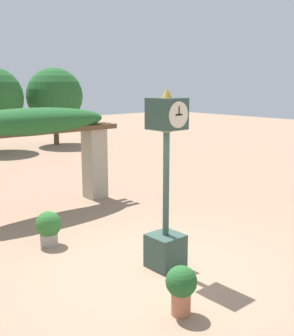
{
  "coord_description": "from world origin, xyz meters",
  "views": [
    {
      "loc": [
        -4.78,
        -5.13,
        3.27
      ],
      "look_at": [
        0.15,
        0.47,
        1.75
      ],
      "focal_mm": 45.0,
      "sensor_mm": 36.0,
      "label": 1
    }
  ],
  "objects": [
    {
      "name": "pedestal_clock",
      "position": [
        0.15,
        -0.03,
        1.42
      ],
      "size": [
        0.56,
        0.58,
        3.18
      ],
      "color": "#2D473D",
      "rests_on": "ground"
    },
    {
      "name": "potted_plant_near_left",
      "position": [
        -0.78,
        -1.32,
        0.43
      ],
      "size": [
        0.45,
        0.45,
        0.73
      ],
      "color": "#B26B4C",
      "rests_on": "ground"
    },
    {
      "name": "ground_plane",
      "position": [
        0.0,
        0.0,
        0.0
      ],
      "size": [
        60.0,
        60.0,
        0.0
      ],
      "primitive_type": "plane",
      "color": "#9E7A60"
    },
    {
      "name": "potted_plant_near_right",
      "position": [
        -0.91,
        2.28,
        0.39
      ],
      "size": [
        0.53,
        0.53,
        0.71
      ],
      "color": "gray",
      "rests_on": "ground"
    },
    {
      "name": "pergola",
      "position": [
        0.0,
        4.7,
        1.98
      ],
      "size": [
        4.94,
        1.13,
        2.65
      ],
      "color": "#A89E89",
      "rests_on": "ground"
    }
  ]
}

